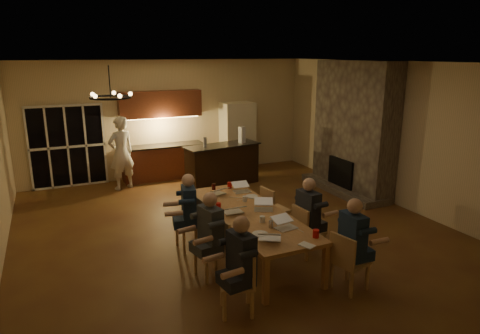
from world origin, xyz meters
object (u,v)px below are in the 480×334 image
Objects in this scene: refrigerator at (237,137)px; bar_bottle at (205,142)px; plate_near at (279,218)px; plate_far at (252,196)px; chair_right_near at (350,261)px; person_left_near at (241,266)px; laptop_e at (216,189)px; mug_front at (262,219)px; person_right_near at (352,244)px; person_right_mid at (308,217)px; person_left_mid at (211,236)px; redcup_far at (230,185)px; bar_island at (222,165)px; laptop_c at (233,206)px; laptop_b at (286,222)px; standing_person at (121,153)px; redcup_near at (316,234)px; chair_left_mid at (211,250)px; mug_back at (214,198)px; laptop_d at (264,204)px; redcup_mid at (218,206)px; can_cola at (214,187)px; chair_right_far at (275,209)px; laptop_a at (270,232)px; chandelier at (111,97)px; bar_blender at (242,135)px; dining_table at (250,232)px; person_left_far at (189,212)px; chair_right_mid at (309,230)px; can_silver at (271,224)px; mug_mid at (245,199)px; laptop_f at (242,186)px; chair_left_far at (190,224)px.

bar_bottle is (-1.43, -1.22, 0.20)m from refrigerator.
plate_near and plate_far have the same top height.
person_left_near is at bearing 73.46° from chair_right_near.
mug_front is (0.16, -1.60, -0.06)m from laptop_e.
person_right_near is 1.00× the size of person_right_mid.
redcup_far is (1.12, 1.90, 0.12)m from person_left_mid.
laptop_c is (-1.33, -3.78, 0.32)m from bar_island.
laptop_b is at bearing 116.23° from laptop_c.
person_left_mid is at bearing 75.51° from standing_person.
redcup_near is at bearing 46.85° from person_left_mid.
person_left_near is 11.50× the size of redcup_far.
chair_left_mid is at bearing 59.43° from person_right_near.
mug_back reaches higher than plate_far.
person_right_near is 1.73m from laptop_d.
redcup_mid and can_cola have the same top height.
mug_front is (-0.86, 0.00, 0.11)m from person_right_mid.
redcup_mid is at bearing -121.50° from bar_island.
chair_right_far reaches higher than redcup_near.
laptop_e is (0.70, 2.69, 0.17)m from person_left_near.
chandelier is at bearing -3.95° from laptop_a.
standing_person is (-2.24, 3.97, 0.49)m from chair_right_far.
bar_island is 19.87× the size of mug_front.
chair_right_far is at bearing 2.02° from person_right_near.
person_right_near is 0.74× the size of standing_person.
bar_blender is (3.73, 3.66, -1.45)m from chandelier.
bar_island is (1.06, 3.86, 0.17)m from dining_table.
chandelier is (-1.21, -0.35, 2.06)m from person_left_far.
person_right_mid is at bearing -0.69° from plate_near.
person_right_near is (0.86, -1.63, 0.31)m from dining_table.
chair_right_mid reaches higher than mug_back.
chair_right_near is 7.42× the size of can_silver.
standing_person is at bearing 104.87° from mug_front.
chair_right_mid is at bearing 173.70° from chair_right_far.
mug_mid and mug_back have the same top height.
bar_island is 2.58m from standing_person.
bar_blender is (1.74, 2.47, 0.49)m from can_cola.
laptop_f is at bearing -95.14° from bar_bottle.
chandelier is (-2.98, -0.44, 2.31)m from chair_right_far.
laptop_c is (-1.09, 1.77, 0.42)m from chair_right_near.
person_left_near is at bearing -110.26° from redcup_far.
bar_bottle is at bearing 81.34° from redcup_far.
person_left_far is 5.13× the size of plate_near.
chandelier is at bearing -139.45° from bar_island.
refrigerator is 4.58m from chair_right_far.
person_left_mid reaches higher than bar_bottle.
person_left_near is at bearing -128.47° from mug_front.
chair_left_far is at bearing 146.03° from dining_table.
laptop_b is (-0.64, -0.38, 0.17)m from person_right_mid.
laptop_a is 1.20m from laptop_c.
chair_right_far is at bearing 74.62° from laptop_d.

